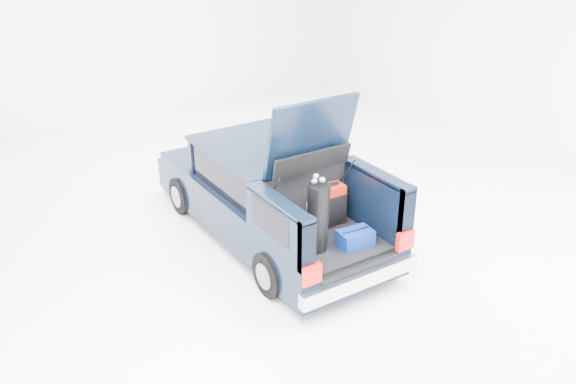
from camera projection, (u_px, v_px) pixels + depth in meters
ground at (271, 235)px, 9.46m from camera, size 14.00×14.00×0.00m
car at (266, 193)px, 9.25m from camera, size 1.87×4.65×2.47m
red_suitcase at (331, 205)px, 8.41m from camera, size 0.38×0.25×0.62m
black_golf_bag at (317, 217)px, 7.71m from camera, size 0.39×0.41×1.04m
blue_golf_bag at (318, 214)px, 7.95m from camera, size 0.29×0.29×0.86m
blue_duffel at (355, 238)px, 7.96m from camera, size 0.47×0.33×0.24m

